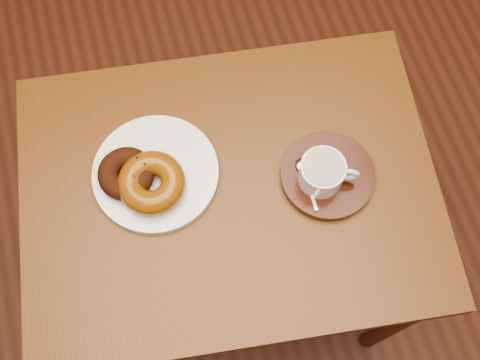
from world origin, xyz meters
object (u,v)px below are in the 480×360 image
object	(u,v)px
donut_plate	(156,173)
saucer	(327,176)
cafe_table	(230,207)
coffee_cup	(323,172)

from	to	relation	value
donut_plate	saucer	world-z (taller)	saucer
cafe_table	donut_plate	xyz separation A→B (m)	(-0.12, 0.06, 0.12)
saucer	coffee_cup	distance (m)	0.04
donut_plate	saucer	size ratio (longest dim) A/B	1.35
cafe_table	coffee_cup	xyz separation A→B (m)	(0.16, -0.03, 0.16)
cafe_table	donut_plate	world-z (taller)	donut_plate
cafe_table	saucer	xyz separation A→B (m)	(0.17, -0.03, 0.12)
cafe_table	saucer	distance (m)	0.21
cafe_table	saucer	bearing A→B (deg)	-2.86
cafe_table	coffee_cup	world-z (taller)	coffee_cup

